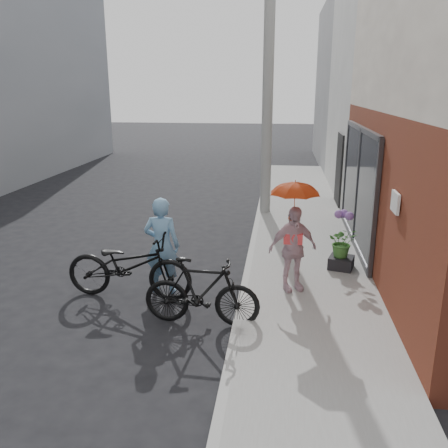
% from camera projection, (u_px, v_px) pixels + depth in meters
% --- Properties ---
extents(ground, '(80.00, 80.00, 0.00)m').
position_uv_depth(ground, '(181.00, 311.00, 7.52)').
color(ground, black).
rests_on(ground, ground).
extents(sidewalk, '(2.20, 24.00, 0.12)m').
position_uv_depth(sidewalk, '(309.00, 267.00, 9.17)').
color(sidewalk, gray).
rests_on(sidewalk, ground).
extents(curb, '(0.12, 24.00, 0.12)m').
position_uv_depth(curb, '(249.00, 265.00, 9.30)').
color(curb, '#9E9E99').
rests_on(curb, ground).
extents(east_building_far, '(8.00, 8.00, 7.00)m').
position_uv_depth(east_building_far, '(413.00, 85.00, 20.97)').
color(east_building_far, gray).
rests_on(east_building_far, ground).
extents(utility_pole, '(0.28, 0.28, 7.00)m').
position_uv_depth(utility_pole, '(268.00, 84.00, 12.14)').
color(utility_pole, '#9E9E99').
rests_on(utility_pole, ground).
extents(officer, '(0.63, 0.42, 1.68)m').
position_uv_depth(officer, '(162.00, 246.00, 8.01)').
color(officer, '#6C9CC1').
rests_on(officer, ground).
extents(bike_left, '(2.18, 0.85, 1.13)m').
position_uv_depth(bike_left, '(129.00, 266.00, 7.87)').
color(bike_left, black).
rests_on(bike_left, ground).
extents(bike_right, '(1.75, 0.56, 1.04)m').
position_uv_depth(bike_right, '(202.00, 292.00, 6.97)').
color(bike_right, black).
rests_on(bike_right, ground).
extents(kimono_woman, '(0.92, 0.66, 1.45)m').
position_uv_depth(kimono_woman, '(293.00, 249.00, 7.85)').
color(kimono_woman, beige).
rests_on(kimono_woman, sidewalk).
extents(parasol, '(0.78, 0.78, 0.68)m').
position_uv_depth(parasol, '(295.00, 186.00, 7.55)').
color(parasol, '#D34918').
rests_on(parasol, kimono_woman).
extents(planter, '(0.54, 0.54, 0.23)m').
position_uv_depth(planter, '(341.00, 262.00, 8.94)').
color(planter, black).
rests_on(planter, sidewalk).
extents(potted_plant, '(0.52, 0.45, 0.58)m').
position_uv_depth(potted_plant, '(343.00, 242.00, 8.83)').
color(potted_plant, '#3C742E').
rests_on(potted_plant, planter).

